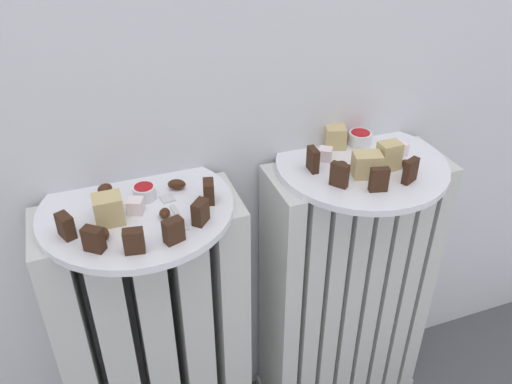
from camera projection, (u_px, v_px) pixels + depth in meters
radiator_left at (157, 346)px, 1.03m from camera, size 0.35×0.14×0.62m
radiator_right at (345, 295)px, 1.15m from camera, size 0.35×0.14×0.62m
plate_left at (137, 208)px, 0.85m from camera, size 0.31×0.31×0.01m
plate_right at (361, 165)px, 0.97m from camera, size 0.31×0.31×0.01m
dark_cake_slice_left_0 at (66, 226)px, 0.77m from camera, size 0.03×0.03×0.04m
dark_cake_slice_left_1 at (94, 239)px, 0.75m from camera, size 0.03×0.03×0.04m
dark_cake_slice_left_2 at (134, 241)px, 0.74m from camera, size 0.03×0.02×0.04m
dark_cake_slice_left_3 at (173, 231)px, 0.76m from camera, size 0.03×0.03×0.04m
dark_cake_slice_left_4 at (200, 212)px, 0.80m from camera, size 0.03×0.03×0.04m
dark_cake_slice_left_5 at (209, 192)px, 0.85m from camera, size 0.02×0.03×0.04m
marble_cake_slice_left_0 at (108, 209)px, 0.80m from camera, size 0.04×0.04×0.05m
turkish_delight_left_0 at (104, 202)px, 0.84m from camera, size 0.03×0.03×0.02m
turkish_delight_left_1 at (136, 206)px, 0.83m from camera, size 0.03×0.03×0.02m
medjool_date_left_0 at (177, 184)px, 0.89m from camera, size 0.03×0.03×0.02m
medjool_date_left_1 at (165, 213)px, 0.82m from camera, size 0.02×0.03×0.01m
medjool_date_left_2 at (105, 189)px, 0.87m from camera, size 0.03×0.03×0.02m
medjool_date_left_3 at (104, 233)px, 0.78m from camera, size 0.02×0.03×0.02m
jam_bowl_left at (144, 192)px, 0.86m from camera, size 0.04×0.04×0.02m
dark_cake_slice_right_0 at (313, 160)px, 0.93m from camera, size 0.01×0.03×0.04m
dark_cake_slice_right_1 at (339, 175)px, 0.89m from camera, size 0.03×0.03×0.04m
dark_cake_slice_right_2 at (379, 180)px, 0.87m from camera, size 0.03×0.02×0.04m
dark_cake_slice_right_3 at (410, 171)px, 0.90m from camera, size 0.03×0.02×0.04m
marble_cake_slice_right_0 at (389, 156)px, 0.93m from camera, size 0.04×0.03×0.05m
marble_cake_slice_right_1 at (367, 165)px, 0.91m from camera, size 0.05×0.05×0.04m
marble_cake_slice_right_2 at (335, 137)px, 1.00m from camera, size 0.05×0.04×0.04m
turkish_delight_right_0 at (369, 159)px, 0.96m from camera, size 0.02×0.02×0.02m
turkish_delight_right_1 at (399, 149)px, 0.98m from camera, size 0.03×0.03×0.02m
turkish_delight_right_2 at (325, 154)px, 0.97m from camera, size 0.03×0.03×0.02m
medjool_date_right_0 at (409, 165)px, 0.94m from camera, size 0.03×0.03×0.02m
medjool_date_right_1 at (341, 165)px, 0.94m from camera, size 0.03×0.02×0.02m
jam_bowl_right at (360, 138)px, 1.01m from camera, size 0.04×0.04×0.03m
fork at (174, 209)px, 0.84m from camera, size 0.03×0.10×0.00m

